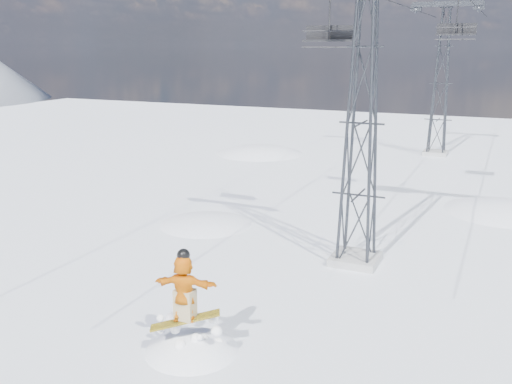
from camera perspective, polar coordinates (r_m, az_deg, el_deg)
ground at (r=16.30m, az=-0.22°, el=-16.11°), size 120.00×120.00×0.00m
snow_terrain at (r=39.87m, az=6.16°, el=-12.29°), size 39.00×37.00×22.00m
lift_tower_near at (r=21.57m, az=10.52°, el=6.70°), size 5.20×1.80×11.43m
lift_tower_far at (r=46.16m, az=18.00°, el=10.25°), size 5.20×1.80×11.43m
lift_chair_near at (r=24.73m, az=7.36°, el=15.32°), size 2.15×0.62×2.67m
lift_chair_mid at (r=30.34m, az=19.39°, el=15.02°), size 1.86×0.53×2.30m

